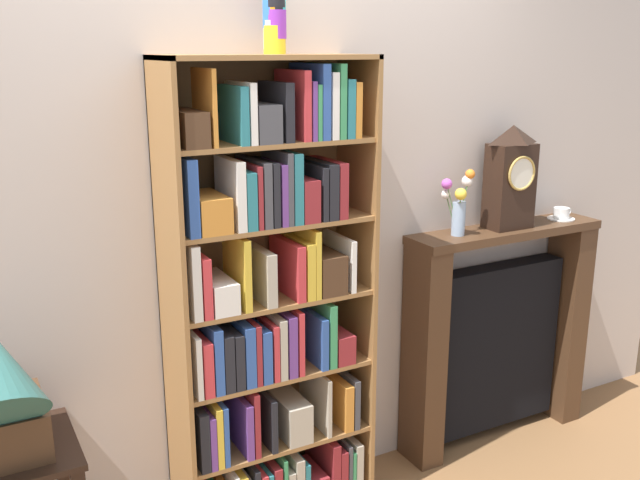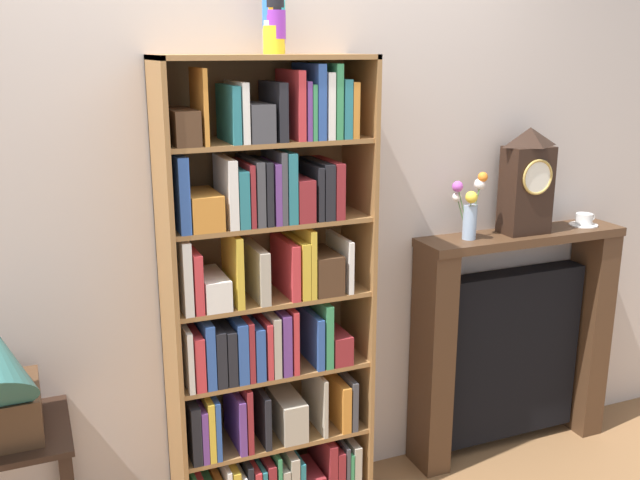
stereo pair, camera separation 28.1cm
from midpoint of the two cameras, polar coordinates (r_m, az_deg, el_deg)
wall_back at (r=2.90m, az=-6.40°, el=3.86°), size 4.71×0.08×2.68m
bookshelf at (r=2.80m, az=-7.10°, el=-6.54°), size 0.79×0.32×1.88m
cup_stack at (r=2.69m, az=-6.81°, el=17.36°), size 0.08×0.08×0.26m
fireplace_mantel at (r=3.60m, az=11.77°, el=-7.57°), size 1.03×0.23×1.09m
mantel_clock at (r=3.36m, az=12.75°, el=4.92°), size 0.21×0.14×0.48m
flower_vase at (r=3.20m, az=8.62°, el=2.96°), size 0.17×0.11×0.29m
teacup_with_saucer at (r=3.65m, az=16.74°, el=1.96°), size 0.13×0.13×0.06m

